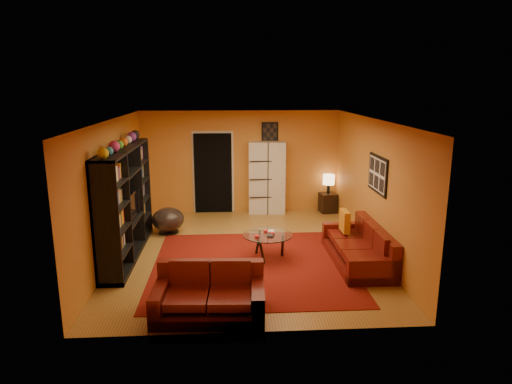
{
  "coord_description": "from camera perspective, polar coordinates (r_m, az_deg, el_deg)",
  "views": [
    {
      "loc": [
        -0.32,
        -8.51,
        3.26
      ],
      "look_at": [
        0.22,
        0.1,
        1.2
      ],
      "focal_mm": 32.0,
      "sensor_mm": 36.0,
      "label": 1
    }
  ],
  "objects": [
    {
      "name": "doorway",
      "position": [
        11.7,
        -5.38,
        2.34
      ],
      "size": [
        0.95,
        0.1,
        2.04
      ],
      "primitive_type": "cube",
      "color": "black",
      "rests_on": "floor"
    },
    {
      "name": "storage_cabinet",
      "position": [
        11.6,
        1.42,
        1.79
      ],
      "size": [
        0.95,
        0.5,
        1.84
      ],
      "primitive_type": "cube",
      "rotation": [
        0.0,
        0.0,
        -0.1
      ],
      "color": "silver",
      "rests_on": "floor"
    },
    {
      "name": "table_lamp",
      "position": [
        11.8,
        9.08,
        1.48
      ],
      "size": [
        0.29,
        0.29,
        0.49
      ],
      "color": "black",
      "rests_on": "side_table"
    },
    {
      "name": "entertainment_unit",
      "position": [
        9.01,
        -16.0,
        -1.28
      ],
      "size": [
        0.45,
        3.0,
        2.1
      ],
      "primitive_type": "cube",
      "color": "black",
      "rests_on": "floor"
    },
    {
      "name": "wall_right",
      "position": [
        9.18,
        14.4,
        0.69
      ],
      "size": [
        0.0,
        6.0,
        6.0
      ],
      "primitive_type": "plane",
      "rotation": [
        1.57,
        0.0,
        -1.57
      ],
      "color": "#C9792C",
      "rests_on": "floor"
    },
    {
      "name": "side_table",
      "position": [
        11.94,
        8.98,
        -1.33
      ],
      "size": [
        0.46,
        0.46,
        0.5
      ],
      "primitive_type": "cube",
      "rotation": [
        0.0,
        0.0,
        0.15
      ],
      "color": "black",
      "rests_on": "floor"
    },
    {
      "name": "wall_front",
      "position": [
        5.86,
        -0.24,
        -6.07
      ],
      "size": [
        6.0,
        0.0,
        6.0
      ],
      "primitive_type": "plane",
      "rotation": [
        -1.57,
        0.0,
        0.0
      ],
      "color": "#C9792C",
      "rests_on": "floor"
    },
    {
      "name": "wall_art_back",
      "position": [
        11.61,
        1.75,
        7.45
      ],
      "size": [
        0.42,
        0.03,
        0.52
      ],
      "primitive_type": "cube",
      "color": "black",
      "rests_on": "wall_back"
    },
    {
      "name": "bowl_chair",
      "position": [
        10.33,
        -10.94,
        -3.41
      ],
      "size": [
        0.71,
        0.71,
        0.58
      ],
      "color": "black",
      "rests_on": "floor"
    },
    {
      "name": "floor",
      "position": [
        9.12,
        -1.34,
        -7.49
      ],
      "size": [
        6.0,
        6.0,
        0.0
      ],
      "primitive_type": "plane",
      "color": "olive",
      "rests_on": "ground"
    },
    {
      "name": "sofa",
      "position": [
        8.74,
        13.06,
        -6.8
      ],
      "size": [
        0.88,
        2.15,
        0.85
      ],
      "rotation": [
        0.0,
        0.0,
        0.0
      ],
      "color": "#530E0B",
      "rests_on": "rug"
    },
    {
      "name": "wall_back",
      "position": [
        11.68,
        -1.96,
        3.78
      ],
      "size": [
        6.0,
        0.0,
        6.0
      ],
      "primitive_type": "plane",
      "rotation": [
        1.57,
        0.0,
        0.0
      ],
      "color": "#C9792C",
      "rests_on": "floor"
    },
    {
      "name": "wall_art_right",
      "position": [
        8.83,
        14.98,
        2.16
      ],
      "size": [
        0.03,
        1.0,
        0.7
      ],
      "primitive_type": "cube",
      "color": "black",
      "rests_on": "wall_right"
    },
    {
      "name": "rug",
      "position": [
        8.47,
        -0.47,
        -9.13
      ],
      "size": [
        3.6,
        3.6,
        0.01
      ],
      "primitive_type": "cube",
      "color": "#5D0F0A",
      "rests_on": "floor"
    },
    {
      "name": "ceiling",
      "position": [
        8.55,
        -1.44,
        9.02
      ],
      "size": [
        6.0,
        6.0,
        0.0
      ],
      "primitive_type": "plane",
      "rotation": [
        3.14,
        0.0,
        0.0
      ],
      "color": "white",
      "rests_on": "wall_back"
    },
    {
      "name": "throw_pillow",
      "position": [
        9.12,
        11.02,
        -3.57
      ],
      "size": [
        0.12,
        0.42,
        0.42
      ],
      "primitive_type": "cube",
      "color": "orange",
      "rests_on": "sofa"
    },
    {
      "name": "loveseat",
      "position": [
        6.79,
        -5.83,
        -12.61
      ],
      "size": [
        1.62,
        1.03,
        0.85
      ],
      "rotation": [
        0.0,
        0.0,
        1.52
      ],
      "color": "#530E0B",
      "rests_on": "rug"
    },
    {
      "name": "wall_left",
      "position": [
        9.0,
        -17.5,
        0.25
      ],
      "size": [
        0.0,
        6.0,
        6.0
      ],
      "primitive_type": "plane",
      "rotation": [
        1.57,
        0.0,
        1.57
      ],
      "color": "#C9792C",
      "rests_on": "floor"
    },
    {
      "name": "coffee_table",
      "position": [
        8.67,
        1.45,
        -5.63
      ],
      "size": [
        0.94,
        0.94,
        0.47
      ],
      "rotation": [
        0.0,
        0.0,
        0.07
      ],
      "color": "silver",
      "rests_on": "floor"
    },
    {
      "name": "tv",
      "position": [
        9.08,
        -15.58,
        -1.65
      ],
      "size": [
        0.88,
        0.12,
        0.51
      ],
      "primitive_type": "imported",
      "rotation": [
        0.0,
        0.0,
        1.57
      ],
      "color": "black",
      "rests_on": "entertainment_unit"
    }
  ]
}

